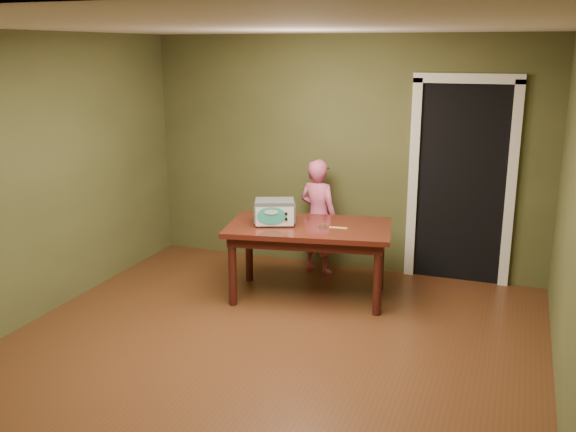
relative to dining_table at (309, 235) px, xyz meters
The scene contains 8 objects.
floor 1.59m from the dining_table, 88.32° to the right, with size 5.00×5.00×0.00m, color #4E2616.
room_shell 1.79m from the dining_table, 88.32° to the right, with size 4.52×5.02×2.61m.
doorway 1.93m from the dining_table, 44.75° to the left, with size 1.10×0.66×2.25m.
dining_table is the anchor object (origin of this frame).
toy_oven 0.42m from the dining_table, 165.38° to the right, with size 0.46×0.39×0.25m.
baking_pan 0.18m from the dining_table, ahead, with size 0.10×0.10×0.02m.
spatula 0.32m from the dining_table, ahead, with size 0.18×0.03×0.01m, color #EEBF67.
child 0.75m from the dining_table, 100.52° to the left, with size 0.47×0.31×1.29m, color #CF557F.
Camera 1 is at (1.86, -4.36, 2.45)m, focal length 40.00 mm.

